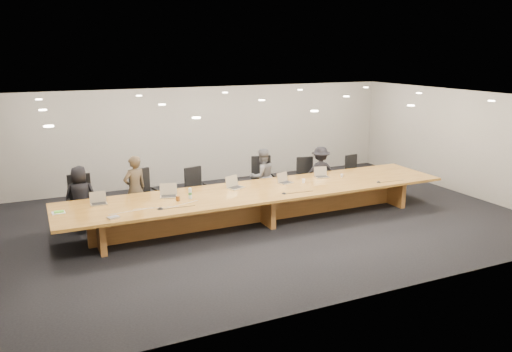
{
  "coord_description": "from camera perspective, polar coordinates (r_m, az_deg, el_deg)",
  "views": [
    {
      "loc": [
        -4.65,
        -9.85,
        3.82
      ],
      "look_at": [
        0.0,
        0.3,
        1.0
      ],
      "focal_mm": 35.0,
      "sensor_mm": 36.0,
      "label": 1
    }
  ],
  "objects": [
    {
      "name": "chair_right",
      "position": [
        13.34,
        5.87,
        -0.15
      ],
      "size": [
        0.63,
        0.63,
        1.07
      ],
      "primitive_type": null,
      "rotation": [
        0.0,
        0.0,
        -0.18
      ],
      "color": "black",
      "rests_on": "ground"
    },
    {
      "name": "chair_far_left",
      "position": [
        11.67,
        -19.27,
        -2.72
      ],
      "size": [
        0.62,
        0.62,
        1.18
      ],
      "primitive_type": null,
      "rotation": [
        0.0,
        0.0,
        0.04
      ],
      "color": "black",
      "rests_on": "ground"
    },
    {
      "name": "av_box",
      "position": [
        9.79,
        -15.99,
        -4.57
      ],
      "size": [
        0.24,
        0.21,
        0.03
      ],
      "primitive_type": "cube",
      "rotation": [
        0.0,
        0.0,
        0.34
      ],
      "color": "silver",
      "rests_on": "conference_table"
    },
    {
      "name": "mic_center",
      "position": [
        11.01,
        3.22,
        -1.97
      ],
      "size": [
        0.14,
        0.14,
        0.03
      ],
      "primitive_type": "cone",
      "rotation": [
        0.0,
        0.0,
        -0.24
      ],
      "color": "black",
      "rests_on": "conference_table"
    },
    {
      "name": "chair_mid_left",
      "position": [
        12.16,
        -6.65,
        -1.54
      ],
      "size": [
        0.67,
        0.67,
        1.09
      ],
      "primitive_type": null,
      "rotation": [
        0.0,
        0.0,
        0.23
      ],
      "color": "black",
      "rests_on": "ground"
    },
    {
      "name": "paper_cup_far",
      "position": [
        12.6,
        9.79,
        0.04
      ],
      "size": [
        0.08,
        0.08,
        0.08
      ],
      "primitive_type": "cone",
      "rotation": [
        0.0,
        0.0,
        0.16
      ],
      "color": "beige",
      "rests_on": "conference_table"
    },
    {
      "name": "laptop_d",
      "position": [
        11.86,
        3.42,
        -0.22
      ],
      "size": [
        0.38,
        0.32,
        0.25
      ],
      "primitive_type": null,
      "rotation": [
        0.0,
        0.0,
        0.31
      ],
      "color": "beige",
      "rests_on": "conference_table"
    },
    {
      "name": "person_b",
      "position": [
        11.66,
        -13.67,
        -1.42
      ],
      "size": [
        0.65,
        0.53,
        1.53
      ],
      "primitive_type": "imported",
      "rotation": [
        0.0,
        0.0,
        3.48
      ],
      "color": "#3A2F1F",
      "rests_on": "ground"
    },
    {
      "name": "person_d",
      "position": [
        13.37,
        7.36,
        0.47
      ],
      "size": [
        0.99,
        0.74,
        1.36
      ],
      "primitive_type": "imported",
      "rotation": [
        0.0,
        0.0,
        2.84
      ],
      "color": "black",
      "rests_on": "ground"
    },
    {
      "name": "person_c",
      "position": [
        12.62,
        0.71,
        -0.05
      ],
      "size": [
        0.73,
        0.59,
        1.44
      ],
      "primitive_type": "imported",
      "rotation": [
        0.0,
        0.0,
        3.21
      ],
      "color": "#5A5A5C",
      "rests_on": "ground"
    },
    {
      "name": "person_a",
      "position": [
        11.58,
        -19.41,
        -2.29
      ],
      "size": [
        0.75,
        0.56,
        1.4
      ],
      "primitive_type": "imported",
      "rotation": [
        0.0,
        0.0,
        2.96
      ],
      "color": "black",
      "rests_on": "ground"
    },
    {
      "name": "conference_table",
      "position": [
        11.38,
        0.63,
        -2.68
      ],
      "size": [
        9.0,
        1.8,
        0.75
      ],
      "color": "brown",
      "rests_on": "ground"
    },
    {
      "name": "laptop_c",
      "position": [
        11.41,
        -2.33,
        -0.7
      ],
      "size": [
        0.44,
        0.39,
        0.29
      ],
      "primitive_type": null,
      "rotation": [
        0.0,
        0.0,
        0.4
      ],
      "color": "#C3B895",
      "rests_on": "conference_table"
    },
    {
      "name": "chair_left",
      "position": [
        11.78,
        -12.63,
        -2.07
      ],
      "size": [
        0.72,
        0.72,
        1.19
      ],
      "primitive_type": null,
      "rotation": [
        0.0,
        0.0,
        0.21
      ],
      "color": "black",
      "rests_on": "ground"
    },
    {
      "name": "mic_left",
      "position": [
        10.12,
        -10.88,
        -3.64
      ],
      "size": [
        0.17,
        0.17,
        0.03
      ],
      "primitive_type": "cone",
      "rotation": [
        0.0,
        0.0,
        -0.27
      ],
      "color": "black",
      "rests_on": "conference_table"
    },
    {
      "name": "notepad",
      "position": [
        10.44,
        -21.65,
        -3.92
      ],
      "size": [
        0.25,
        0.21,
        0.01
      ],
      "primitive_type": "cube",
      "rotation": [
        0.0,
        0.0,
        0.05
      ],
      "color": "silver",
      "rests_on": "conference_table"
    },
    {
      "name": "mic_right",
      "position": [
        12.29,
        13.85,
        -0.65
      ],
      "size": [
        0.13,
        0.13,
        0.03
      ],
      "primitive_type": "cone",
      "rotation": [
        0.0,
        0.0,
        -0.23
      ],
      "color": "black",
      "rests_on": "conference_table"
    },
    {
      "name": "chair_far_right",
      "position": [
        14.16,
        11.34,
        0.36
      ],
      "size": [
        0.6,
        0.6,
        1.01
      ],
      "primitive_type": null,
      "rotation": [
        0.0,
        0.0,
        0.18
      ],
      "color": "black",
      "rests_on": "ground"
    },
    {
      "name": "amber_mug",
      "position": [
        10.59,
        -8.92,
        -2.56
      ],
      "size": [
        0.11,
        0.11,
        0.1
      ],
      "primitive_type": "cylinder",
      "rotation": [
        0.0,
        0.0,
        0.36
      ],
      "color": "brown",
      "rests_on": "conference_table"
    },
    {
      "name": "chair_mid_right",
      "position": [
        12.77,
        0.86,
        -0.41
      ],
      "size": [
        0.71,
        0.71,
        1.21
      ],
      "primitive_type": null,
      "rotation": [
        0.0,
        0.0,
        -0.17
      ],
      "color": "black",
      "rests_on": "ground"
    },
    {
      "name": "laptop_e",
      "position": [
        12.49,
        7.56,
        0.43
      ],
      "size": [
        0.37,
        0.3,
        0.26
      ],
      "primitive_type": null,
      "rotation": [
        0.0,
        0.0,
        -0.18
      ],
      "color": "#BFAD92",
      "rests_on": "conference_table"
    },
    {
      "name": "water_bottle",
      "position": [
        10.7,
        -7.53,
        -2.0
      ],
      "size": [
        0.08,
        0.08,
        0.23
      ],
      "primitive_type": "cylinder",
      "rotation": [
        0.0,
        0.0,
        0.06
      ],
      "color": "silver",
      "rests_on": "conference_table"
    },
    {
      "name": "laptop_b",
      "position": [
        10.87,
        -9.98,
        -1.66
      ],
      "size": [
        0.42,
        0.35,
        0.29
      ],
      "primitive_type": null,
      "rotation": [
        0.0,
        0.0,
        -0.25
      ],
      "color": "beige",
      "rests_on": "conference_table"
    },
    {
      "name": "paper_cup_near",
      "position": [
        11.95,
        5.46,
        -0.56
      ],
      "size": [
        0.1,
        0.1,
        0.09
      ],
      "primitive_type": "cone",
      "rotation": [
        0.0,
        0.0,
        -0.31
      ],
      "color": "white",
      "rests_on": "conference_table"
    },
    {
      "name": "back_wall",
      "position": [
        14.81,
        -6.0,
        4.69
      ],
      "size": [
        12.0,
        0.02,
        2.8
      ],
      "primitive_type": "cube",
      "color": "beige",
      "rests_on": "ground"
    },
    {
      "name": "laptop_a",
      "position": [
        10.71,
        -17.56,
        -2.46
      ],
      "size": [
        0.33,
        0.24,
        0.26
      ],
      "primitive_type": null,
      "rotation": [
        0.0,
        0.0,
        -0.01
      ],
      "color": "tan",
      "rests_on": "conference_table"
    },
    {
      "name": "ground",
      "position": [
        11.55,
        0.62,
        -5.15
      ],
      "size": [
        12.0,
        12.0,
        0.0
      ],
      "primitive_type": "plane",
      "color": "black",
      "rests_on": "ground"
    },
    {
      "name": "lime_gadget",
      "position": [
        10.43,
        -21.6,
        -3.81
      ],
      "size": [
        0.18,
        0.1,
        0.03
      ],
      "primitive_type": "cube",
      "rotation": [
        0.0,
        0.0,
        0.01
      ],
      "color": "#5EC635",
      "rests_on": "notepad"
    }
  ]
}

